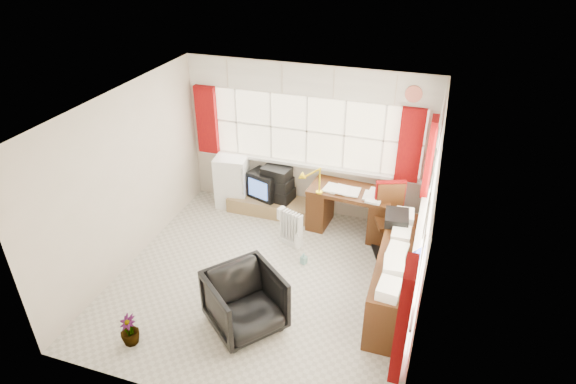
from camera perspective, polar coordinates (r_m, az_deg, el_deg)
name	(u,v)px	position (r m, az deg, el deg)	size (l,w,h in m)	color
ground	(265,281)	(6.76, -2.74, -10.49)	(4.00, 4.00, 0.00)	beige
room_walls	(262,186)	(5.90, -3.09, 0.67)	(4.00, 4.00, 4.00)	beige
window_back	(306,161)	(7.79, 2.12, 3.74)	(3.70, 0.12, 3.60)	#FFF1C9
window_right	(418,253)	(5.89, 15.15, -6.96)	(0.12, 3.70, 3.60)	#FFF1C9
curtains	(351,168)	(6.49, 7.52, 2.86)	(3.83, 3.83, 1.15)	maroon
overhead_cabinets	(361,110)	(6.22, 8.61, 9.54)	(3.98, 3.98, 0.48)	white
desk	(350,208)	(7.59, 7.38, -1.91)	(1.33, 0.73, 0.78)	#452810
desk_lamp	(320,175)	(7.15, 3.79, 2.04)	(0.16, 0.14, 0.44)	yellow
task_chair	(390,215)	(7.22, 11.97, -2.64)	(0.59, 0.60, 1.08)	black
office_chair	(245,302)	(5.91, -5.11, -12.81)	(0.81, 0.83, 0.76)	black
radiator	(291,231)	(7.33, 0.40, -4.61)	(0.40, 0.28, 0.56)	white
credenza	(396,275)	(6.39, 12.72, -9.57)	(0.50, 2.00, 0.85)	#452810
file_tray	(397,218)	(6.70, 12.77, -3.03)	(0.31, 0.40, 0.13)	black
tv_bench	(270,205)	(8.15, -2.15, -1.57)	(1.40, 0.50, 0.25)	#A58152
crt_tv	(267,184)	(8.08, -2.53, 0.98)	(0.62, 0.59, 0.46)	black
hifi_stack	(277,184)	(7.97, -1.35, 0.94)	(0.60, 0.44, 0.58)	black
mini_fridge	(233,180)	(8.29, -6.53, 1.42)	(0.60, 0.60, 0.90)	white
spray_bottle_a	(298,239)	(7.28, 1.13, -5.62)	(0.12, 0.12, 0.31)	white
spray_bottle_b	(304,258)	(7.01, 1.89, -7.86)	(0.08, 0.08, 0.18)	#7FBEB6
flower_vase	(129,330)	(6.10, -18.29, -15.27)	(0.22, 0.22, 0.40)	black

